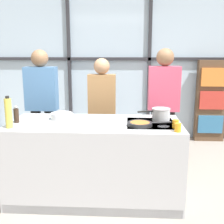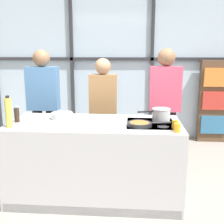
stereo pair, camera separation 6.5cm
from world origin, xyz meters
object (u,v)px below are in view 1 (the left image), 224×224
Objects in this scene: spectator_far_left at (42,102)px; juice_glass_near at (178,128)px; juice_glass_far at (175,124)px; white_plate at (65,115)px; pepper_grinder at (16,115)px; frying_pan at (141,124)px; spectator_center_right at (163,102)px; saucepan at (161,114)px; oil_bottle at (8,113)px; mixing_bowl at (62,116)px; spectator_center_left at (102,106)px.

spectator_far_left is 2.11m from juice_glass_near.
spectator_far_left is 19.63× the size of juice_glass_near.
juice_glass_far is (0.00, 0.14, 0.00)m from juice_glass_near.
white_plate is 0.59m from pepper_grinder.
spectator_center_right is at bearing 70.07° from frying_pan.
saucepan is (-0.12, -0.75, -0.01)m from spectator_center_right.
spectator_center_right is 2.08m from oil_bottle.
frying_pan is 1.83× the size of mixing_bowl.
saucepan is 0.34m from juice_glass_far.
spectator_far_left is 0.86m from mixing_bowl.
spectator_far_left is 6.61× the size of mixing_bowl.
saucepan is 1.63m from pepper_grinder.
juice_glass_far is at bearing 148.47° from spectator_far_left.
oil_bottle is at bearing -177.09° from juice_glass_far.
mixing_bowl is at bearing 178.84° from saucepan.
mixing_bowl is at bearing 29.59° from spectator_center_right.
oil_bottle is at bearing -166.02° from saucepan.
frying_pan is 0.41m from juice_glass_near.
spectator_center_right is 1.06m from frying_pan.
spectator_center_right is 1.20m from juice_glass_near.
juice_glass_near is at bearing 125.69° from spectator_center_left.
frying_pan is (0.51, -1.00, 0.01)m from spectator_center_left.
juice_glass_far is at bearing -4.39° from pepper_grinder.
saucepan is at bearing -1.16° from mixing_bowl.
oil_bottle reaches higher than juice_glass_far.
spectator_center_left is at bearing 60.49° from mixing_bowl.
frying_pan is 5.44× the size of juice_glass_far.
saucepan is (0.24, 0.25, 0.05)m from frying_pan.
saucepan is at bearing 104.52° from juice_glass_near.
spectator_far_left is at bearing 90.18° from oil_bottle.
juice_glass_near is (1.74, -0.27, -0.04)m from pepper_grinder.
spectator_far_left reaches higher than frying_pan.
juice_glass_far reaches higher than white_plate.
spectator_far_left is 5.09× the size of oil_bottle.
juice_glass_near is (1.73, -0.05, -0.12)m from oil_bottle.
white_plate is at bearing 170.72° from saucepan.
spectator_center_right is 1.47m from mixing_bowl.
spectator_center_left is (0.87, 0.00, -0.05)m from spectator_far_left.
white_plate is at bearing 23.60° from spectator_center_right.
white_plate is 2.61× the size of juice_glass_far.
juice_glass_near reaches higher than mixing_bowl.
oil_bottle reaches higher than pepper_grinder.
oil_bottle is at bearing 178.27° from juice_glass_near.
pepper_grinder is (-0.01, -0.93, 0.02)m from spectator_far_left.
mixing_bowl is at bearing 159.50° from juice_glass_near.
white_plate is 0.68× the size of oil_bottle.
juice_glass_near and juice_glass_far have the same top height.
pepper_grinder is at bearing 175.61° from juice_glass_far.
spectator_center_right reaches higher than saucepan.
frying_pan is 0.36m from juice_glass_far.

